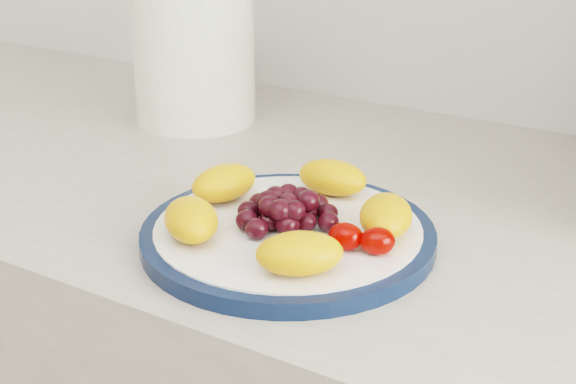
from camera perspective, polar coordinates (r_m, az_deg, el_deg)
The scene contains 4 objects.
plate_rim at distance 0.72m, azimuth -0.00°, elevation -3.11°, with size 0.26×0.26×0.01m, color #0C1C3B.
plate_face at distance 0.72m, azimuth -0.00°, elevation -3.04°, with size 0.24×0.24×0.02m, color white.
canister at distance 1.05m, azimuth -6.73°, elevation 10.02°, with size 0.16×0.16×0.19m, color #537414.
fruit_plate at distance 0.71m, azimuth 0.09°, elevation -1.24°, with size 0.23×0.22×0.03m.
Camera 1 is at (0.30, 0.50, 1.22)m, focal length 50.00 mm.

